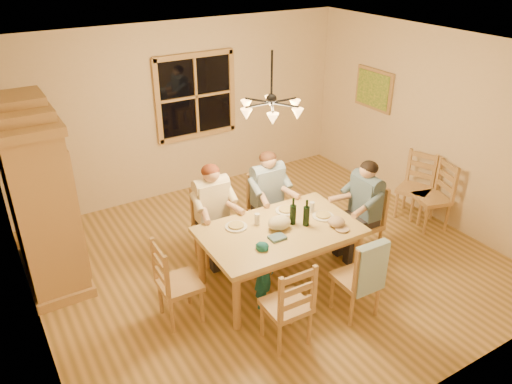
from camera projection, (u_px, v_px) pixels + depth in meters
floor at (269, 261)px, 6.48m from camera, size 5.50×5.50×0.00m
ceiling at (272, 50)px, 5.24m from camera, size 5.50×5.00×0.02m
wall_back at (184, 110)px, 7.76m from camera, size 5.50×0.02×2.70m
wall_left at (19, 231)px, 4.59m from camera, size 0.02×5.00×2.70m
wall_right at (432, 126)px, 7.13m from camera, size 0.02×5.00×2.70m
window at (196, 96)px, 7.74m from camera, size 1.30×0.06×1.30m
painting at (374, 89)px, 7.91m from camera, size 0.06×0.78×0.64m
chandelier at (271, 107)px, 5.53m from camera, size 0.77×0.68×0.71m
armoire at (40, 200)px, 5.75m from camera, size 0.66×1.40×2.30m
dining_table at (280, 236)px, 5.79m from camera, size 1.84×1.16×0.76m
chair_far_left at (214, 238)px, 6.42m from camera, size 0.45×0.43×0.99m
chair_far_right at (268, 222)px, 6.77m from camera, size 0.45×0.43×0.99m
chair_near_left at (286, 317)px, 5.10m from camera, size 0.45×0.43×0.99m
chair_near_right at (355, 289)px, 5.49m from camera, size 0.45×0.43×0.99m
chair_end_left at (180, 295)px, 5.40m from camera, size 0.43×0.45×0.99m
chair_end_right at (361, 234)px, 6.51m from camera, size 0.43×0.45×0.99m
adult_woman at (212, 201)px, 6.17m from camera, size 0.41×0.43×0.87m
adult_plaid_man at (268, 187)px, 6.53m from camera, size 0.41×0.43×0.87m
adult_slate_man at (365, 197)px, 6.26m from camera, size 0.43×0.41×0.87m
towel at (370, 269)px, 5.17m from camera, size 0.38×0.11×0.58m
wine_bottle_a at (293, 211)px, 5.78m from camera, size 0.08×0.08×0.33m
wine_bottle_b at (306, 213)px, 5.75m from camera, size 0.08×0.08×0.33m
plate_woman at (236, 227)px, 5.77m from camera, size 0.26×0.26×0.02m
plate_plaid at (286, 211)px, 6.11m from camera, size 0.26×0.26×0.02m
plate_slate at (323, 216)px, 5.99m from camera, size 0.26×0.26×0.02m
wine_glass_a at (257, 219)px, 5.81m from camera, size 0.06×0.06×0.14m
wine_glass_b at (312, 207)px, 6.06m from camera, size 0.06×0.06×0.14m
cap at (336, 222)px, 5.78m from camera, size 0.20×0.20×0.11m
napkin at (277, 237)px, 5.56m from camera, size 0.18×0.14×0.03m
cloth_bundle at (279, 223)px, 5.72m from camera, size 0.28×0.22×0.15m
child at (264, 274)px, 5.54m from camera, size 0.37×0.35×0.84m
chair_spare_front at (430, 208)px, 7.13m from camera, size 0.52×0.54×0.99m
chair_spare_back at (413, 199)px, 7.38m from camera, size 0.56×0.57×0.99m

